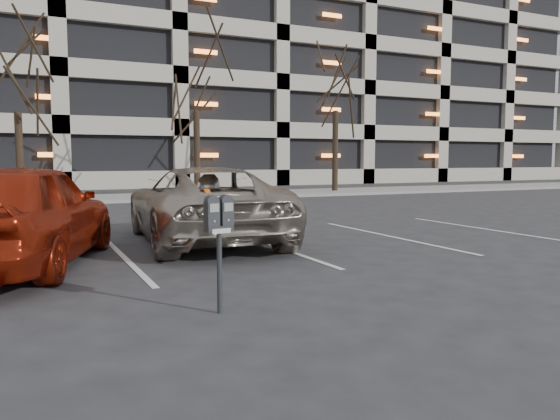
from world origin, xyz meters
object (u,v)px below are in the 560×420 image
object	(u,v)px
tree_c	(196,59)
tree_d	(336,60)
tree_b	(15,55)
parking_meter	(219,225)
car_red	(21,214)
suv_silver	(203,204)

from	to	relation	value
tree_c	tree_d	distance (m)	7.02
tree_b	parking_meter	distance (m)	18.40
tree_c	car_red	xyz separation A→B (m)	(-6.95, -14.02, -5.13)
tree_b	tree_d	size ratio (longest dim) A/B	0.86
tree_d	car_red	world-z (taller)	tree_d
suv_silver	car_red	size ratio (longest dim) A/B	1.15
tree_b	tree_c	xyz separation A→B (m)	(7.00, 0.00, 0.41)
parking_meter	car_red	bearing A→B (deg)	107.55
tree_b	car_red	world-z (taller)	tree_b
tree_d	parking_meter	xyz separation A→B (m)	(-12.02, -17.71, -5.49)
car_red	tree_c	bearing A→B (deg)	-97.09
tree_b	tree_d	bearing A→B (deg)	0.00
tree_c	suv_silver	world-z (taller)	tree_c
tree_d	parking_meter	distance (m)	22.10
tree_b	tree_d	distance (m)	14.03
tree_c	tree_d	xyz separation A→B (m)	(7.00, 0.00, 0.49)
parking_meter	suv_silver	size ratio (longest dim) A/B	0.22
suv_silver	tree_d	bearing A→B (deg)	-125.65
tree_c	suv_silver	distance (m)	14.13
tree_d	suv_silver	xyz separation A→B (m)	(-10.63, -12.63, -5.70)
tree_d	car_red	distance (m)	20.56
tree_d	suv_silver	distance (m)	17.46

